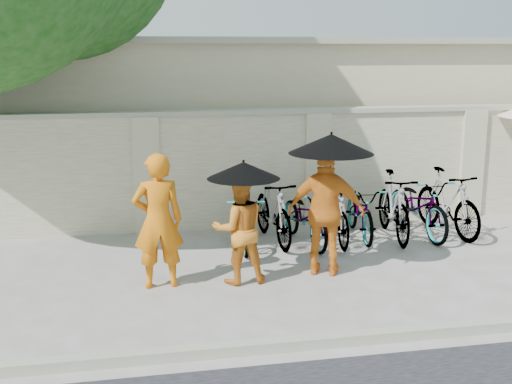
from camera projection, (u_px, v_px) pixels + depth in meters
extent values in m
plane|color=#ACACAB|center=(234.00, 293.00, 8.35)|extent=(80.00, 80.00, 0.00)
cube|color=#A1A08C|center=(260.00, 347.00, 6.71)|extent=(40.00, 0.16, 0.12)
cube|color=beige|center=(261.00, 170.00, 11.38)|extent=(20.00, 0.30, 2.00)
cube|color=beige|center=(270.00, 114.00, 15.08)|extent=(14.00, 6.00, 3.20)
imported|color=orange|center=(158.00, 221.00, 8.39)|extent=(0.69, 0.48, 1.81)
imported|color=orange|center=(239.00, 229.00, 8.58)|extent=(0.77, 0.62, 1.50)
cylinder|color=black|center=(244.00, 197.00, 8.41)|extent=(0.02, 0.02, 0.71)
cone|color=black|center=(243.00, 170.00, 8.33)|extent=(0.96, 0.96, 0.22)
imported|color=orange|center=(326.00, 212.00, 8.87)|extent=(1.14, 0.81, 1.80)
cylinder|color=black|center=(330.00, 175.00, 8.68)|extent=(0.02, 0.02, 0.84)
cone|color=black|center=(331.00, 144.00, 8.58)|extent=(1.15, 1.15, 0.26)
imported|color=gray|center=(244.00, 221.00, 10.20)|extent=(0.74, 1.69, 0.86)
imported|color=gray|center=(273.00, 210.00, 10.42)|extent=(0.68, 1.85, 1.08)
imported|color=gray|center=(305.00, 216.00, 10.38)|extent=(0.84, 1.81, 0.91)
imported|color=gray|center=(336.00, 213.00, 10.44)|extent=(0.57, 1.67, 0.99)
imported|color=gray|center=(361.00, 211.00, 10.75)|extent=(0.78, 1.75, 0.89)
imported|color=gray|center=(394.00, 206.00, 10.64)|extent=(0.77, 1.91, 1.12)
imported|color=gray|center=(418.00, 205.00, 10.88)|extent=(0.82, 1.98, 1.02)
imported|color=gray|center=(447.00, 202.00, 10.91)|extent=(0.75, 1.90, 1.11)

